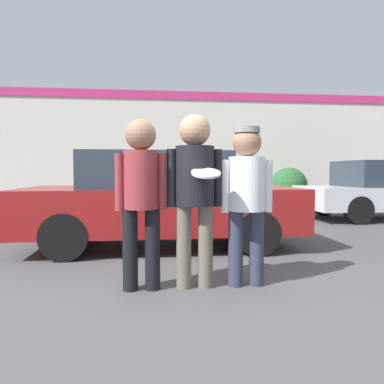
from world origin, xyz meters
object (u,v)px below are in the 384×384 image
Objects in this scene: parked_car_near at (160,199)px; shrub at (289,186)px; person_middle_with_frisbee at (195,184)px; street_lamp at (3,40)px; person_right at (247,191)px; person_left at (141,190)px.

parked_car_near is 3.19× the size of shrub.
person_middle_with_frisbee is 0.29× the size of street_lamp.
person_right is 5.95m from street_lamp.
parked_car_near is at bearing -124.46° from shrub.
parked_car_near is 0.71× the size of street_lamp.
parked_car_near is at bearing 97.40° from person_middle_with_frisbee.
person_middle_with_frisbee is 5.60m from street_lamp.
person_left is 10.69m from shrub.
person_middle_with_frisbee is 2.24m from parked_car_near.
street_lamp reaches higher than person_left.
shrub is (7.77, 5.51, -2.98)m from street_lamp.
shrub is at bearing 66.39° from person_right.
street_lamp is at bearing 133.98° from person_right.
person_middle_with_frisbee is 0.54m from person_right.
street_lamp is 9.99m from shrub.
person_left is 0.97× the size of person_middle_with_frisbee.
person_right is 2.36m from parked_car_near.
person_middle_with_frisbee is at bearing -116.28° from shrub.
person_left reaches higher than shrub.
person_left is 0.54m from person_middle_with_frisbee.
street_lamp reaches higher than shrub.
street_lamp is at bearing -144.66° from shrub.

